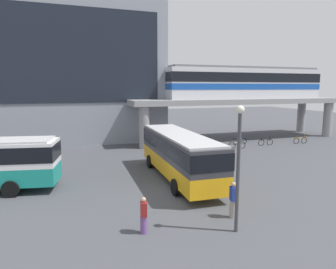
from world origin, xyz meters
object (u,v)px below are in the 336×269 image
(bicycle_black, at_px, (266,142))
(pedestrian_at_kerb, at_px, (233,201))
(bicycle_brown, at_px, (190,150))
(bus_main, at_px, (179,151))
(pedestrian_waiting_near_stop, at_px, (144,216))
(station_building, at_px, (50,68))
(bicycle_blue, at_px, (239,141))
(train, at_px, (246,82))
(bicycle_orange, at_px, (300,140))
(bicycle_silver, at_px, (237,145))

(bicycle_black, relative_size, pedestrian_at_kerb, 0.99)
(bicycle_black, height_order, bicycle_brown, same)
(bus_main, xyz_separation_m, pedestrian_at_kerb, (0.21, -6.88, -1.13))
(bus_main, bearing_deg, pedestrian_waiting_near_stop, -121.58)
(station_building, distance_m, pedestrian_waiting_near_stop, 30.11)
(bicycle_black, bearing_deg, bicycle_blue, 148.60)
(pedestrian_at_kerb, xyz_separation_m, pedestrian_waiting_near_stop, (-4.54, -0.17, -0.08))
(train, height_order, pedestrian_waiting_near_stop, train)
(bus_main, bearing_deg, pedestrian_at_kerb, -88.27)
(station_building, height_order, bicycle_blue, station_building)
(station_building, bearing_deg, pedestrian_waiting_near_stop, -81.31)
(bus_main, height_order, pedestrian_waiting_near_stop, bus_main)
(station_building, distance_m, train, 24.22)
(bicycle_black, bearing_deg, pedestrian_waiting_near_stop, -138.98)
(bicycle_orange, bearing_deg, bus_main, -155.59)
(bicycle_black, relative_size, pedestrian_waiting_near_stop, 1.08)
(bicycle_blue, bearing_deg, bicycle_brown, -158.90)
(bicycle_blue, distance_m, bicycle_silver, 2.48)
(station_building, xyz_separation_m, bicycle_black, (22.29, -13.13, -8.38))
(bicycle_brown, relative_size, bicycle_orange, 1.00)
(bicycle_silver, bearing_deg, pedestrian_at_kerb, -122.36)
(bicycle_silver, bearing_deg, bicycle_blue, 52.29)
(bus_main, relative_size, bicycle_brown, 6.23)
(station_building, bearing_deg, bicycle_brown, -48.90)
(train, bearing_deg, bus_main, -135.82)
(pedestrian_waiting_near_stop, bearing_deg, bicycle_silver, 47.16)
(bicycle_black, distance_m, pedestrian_at_kerb, 20.40)
(pedestrian_at_kerb, distance_m, pedestrian_waiting_near_stop, 4.54)
(bicycle_brown, bearing_deg, station_building, 131.10)
(bicycle_orange, bearing_deg, train, 125.52)
(train, height_order, bus_main, train)
(bus_main, distance_m, bicycle_silver, 12.67)
(train, height_order, pedestrian_at_kerb, train)
(bicycle_orange, height_order, pedestrian_at_kerb, pedestrian_at_kerb)
(station_building, xyz_separation_m, train, (22.80, -7.98, -1.78))
(bicycle_brown, xyz_separation_m, pedestrian_waiting_near_stop, (-8.23, -14.24, 0.41))
(bus_main, height_order, bicycle_blue, bus_main)
(station_building, relative_size, pedestrian_at_kerb, 14.32)
(pedestrian_at_kerb, bearing_deg, bicycle_brown, 75.28)
(bus_main, relative_size, bicycle_blue, 6.22)
(bicycle_black, distance_m, pedestrian_waiting_near_stop, 23.73)
(bicycle_black, distance_m, bicycle_brown, 9.76)
(bicycle_silver, xyz_separation_m, pedestrian_waiting_near_stop, (-13.99, -15.08, 0.41))
(bicycle_blue, height_order, bicycle_orange, same)
(bicycle_brown, relative_size, pedestrian_at_kerb, 0.99)
(bicycle_blue, height_order, bicycle_brown, same)
(bicycle_silver, bearing_deg, train, 51.92)
(train, bearing_deg, bicycle_orange, -54.48)
(bicycle_brown, bearing_deg, pedestrian_waiting_near_stop, -120.04)
(train, height_order, bicycle_blue, train)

